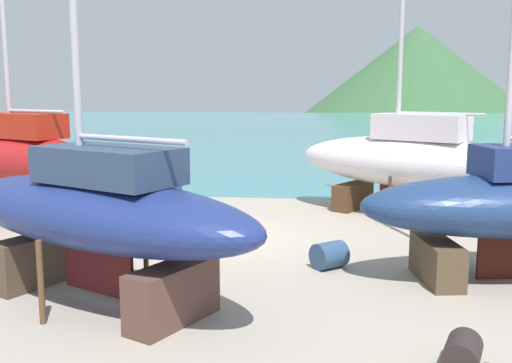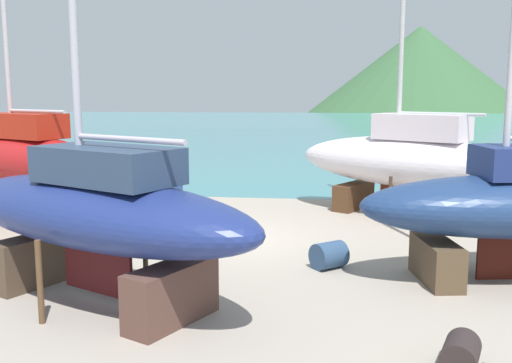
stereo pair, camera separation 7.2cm
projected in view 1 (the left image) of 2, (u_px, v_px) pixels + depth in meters
The scene contains 10 objects.
ground_plane at pixel (205, 279), 13.72m from camera, with size 42.63×42.63×0.00m, color #A69A8B.
sea_water at pixel (299, 127), 72.56m from camera, with size 131.41×98.49×0.01m, color teal.
headland_hill at pixel (415, 109), 142.90m from camera, with size 103.38×103.38×40.00m, color #39633B.
sailboat_mid_port at pixel (20, 158), 19.83m from camera, with size 8.05×5.39×14.24m.
sailboat_large_starboard at pixel (409, 160), 20.38m from camera, with size 8.55×6.61×12.77m.
sailboat_far_slipway at pixel (97, 211), 11.94m from camera, with size 8.45×5.98×14.61m.
worker at pixel (175, 193), 20.07m from camera, with size 0.49×0.37×1.72m.
barrel_blue_faded at pixel (462, 353), 9.21m from camera, with size 0.56×0.56×0.79m, color #2E2424.
barrel_tipped_left at pixel (329, 255), 14.53m from camera, with size 0.67×0.67×0.79m, color #304B6E.
timber_plank_far at pixel (210, 223), 19.21m from camera, with size 1.59×0.17×0.15m, color brown.
Camera 1 is at (2.65, -16.76, 4.38)m, focal length 40.89 mm.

